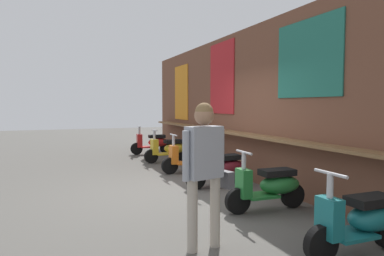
{
  "coord_description": "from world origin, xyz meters",
  "views": [
    {
      "loc": [
        6.29,
        -2.11,
        1.67
      ],
      "look_at": [
        -1.72,
        1.11,
        1.1
      ],
      "focal_mm": 32.65,
      "sensor_mm": 36.0,
      "label": 1
    }
  ],
  "objects_px": {
    "scooter_orange": "(192,157)",
    "scooter_yellow": "(170,149)",
    "scooter_maroon": "(222,168)",
    "shopper_with_handbag": "(205,160)",
    "scooter_green": "(271,186)",
    "scooter_red": "(154,143)",
    "scooter_teal": "(363,220)"
  },
  "relations": [
    {
      "from": "scooter_green",
      "to": "scooter_orange",
      "type": "bearing_deg",
      "value": -88.09
    },
    {
      "from": "scooter_teal",
      "to": "shopper_with_handbag",
      "type": "distance_m",
      "value": 1.88
    },
    {
      "from": "scooter_orange",
      "to": "scooter_maroon",
      "type": "height_order",
      "value": "same"
    },
    {
      "from": "shopper_with_handbag",
      "to": "scooter_green",
      "type": "bearing_deg",
      "value": -71.04
    },
    {
      "from": "scooter_green",
      "to": "scooter_maroon",
      "type": "bearing_deg",
      "value": -88.08
    },
    {
      "from": "scooter_maroon",
      "to": "scooter_green",
      "type": "distance_m",
      "value": 1.73
    },
    {
      "from": "scooter_red",
      "to": "scooter_teal",
      "type": "relative_size",
      "value": 1.0
    },
    {
      "from": "scooter_green",
      "to": "scooter_teal",
      "type": "relative_size",
      "value": 1.0
    },
    {
      "from": "scooter_yellow",
      "to": "scooter_orange",
      "type": "bearing_deg",
      "value": 86.96
    },
    {
      "from": "scooter_maroon",
      "to": "shopper_with_handbag",
      "type": "xyz_separation_m",
      "value": [
        2.71,
        -1.58,
        0.65
      ]
    },
    {
      "from": "scooter_red",
      "to": "scooter_green",
      "type": "bearing_deg",
      "value": 94.35
    },
    {
      "from": "scooter_yellow",
      "to": "scooter_orange",
      "type": "relative_size",
      "value": 1.0
    },
    {
      "from": "scooter_yellow",
      "to": "scooter_maroon",
      "type": "height_order",
      "value": "same"
    },
    {
      "from": "scooter_orange",
      "to": "scooter_teal",
      "type": "xyz_separation_m",
      "value": [
        5.12,
        0.0,
        0.0
      ]
    },
    {
      "from": "scooter_red",
      "to": "scooter_maroon",
      "type": "height_order",
      "value": "same"
    },
    {
      "from": "scooter_orange",
      "to": "scooter_green",
      "type": "relative_size",
      "value": 1.0
    },
    {
      "from": "scooter_orange",
      "to": "scooter_maroon",
      "type": "distance_m",
      "value": 1.62
    },
    {
      "from": "scooter_red",
      "to": "scooter_yellow",
      "type": "relative_size",
      "value": 1.0
    },
    {
      "from": "scooter_teal",
      "to": "shopper_with_handbag",
      "type": "relative_size",
      "value": 0.82
    },
    {
      "from": "scooter_orange",
      "to": "scooter_yellow",
      "type": "bearing_deg",
      "value": -90.62
    },
    {
      "from": "scooter_red",
      "to": "shopper_with_handbag",
      "type": "distance_m",
      "value": 8.02
    },
    {
      "from": "shopper_with_handbag",
      "to": "scooter_yellow",
      "type": "bearing_deg",
      "value": -27.52
    },
    {
      "from": "scooter_teal",
      "to": "scooter_red",
      "type": "bearing_deg",
      "value": -89.84
    },
    {
      "from": "scooter_teal",
      "to": "scooter_orange",
      "type": "bearing_deg",
      "value": -89.84
    },
    {
      "from": "scooter_maroon",
      "to": "scooter_teal",
      "type": "relative_size",
      "value": 1.0
    },
    {
      "from": "scooter_teal",
      "to": "scooter_maroon",
      "type": "bearing_deg",
      "value": -89.84
    },
    {
      "from": "scooter_green",
      "to": "scooter_red",
      "type": "bearing_deg",
      "value": -88.08
    },
    {
      "from": "scooter_teal",
      "to": "scooter_green",
      "type": "bearing_deg",
      "value": -89.84
    },
    {
      "from": "scooter_teal",
      "to": "shopper_with_handbag",
      "type": "xyz_separation_m",
      "value": [
        -0.79,
        -1.58,
        0.65
      ]
    },
    {
      "from": "scooter_teal",
      "to": "scooter_yellow",
      "type": "bearing_deg",
      "value": -89.84
    },
    {
      "from": "scooter_yellow",
      "to": "scooter_teal",
      "type": "bearing_deg",
      "value": 86.96
    },
    {
      "from": "scooter_yellow",
      "to": "scooter_green",
      "type": "xyz_separation_m",
      "value": [
        5.07,
        0.0,
        0.0
      ]
    }
  ]
}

